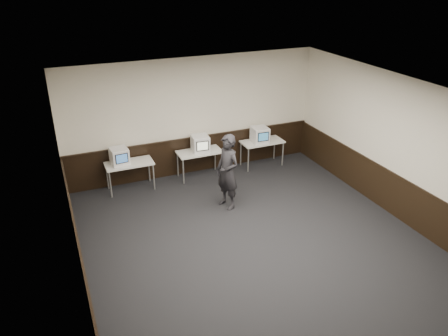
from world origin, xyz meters
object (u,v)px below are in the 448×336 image
object	(u,v)px
person	(228,172)
desk_left	(129,165)
desk_right	(262,143)
emac_left	(119,156)
desk_center	(199,154)
emac_right	(260,135)
emac_center	(200,144)

from	to	relation	value
person	desk_left	bearing A→B (deg)	-149.84
desk_right	person	distance (m)	2.57
emac_left	person	world-z (taller)	person
desk_right	emac_left	world-z (taller)	emac_left
desk_center	person	bearing A→B (deg)	-88.11
desk_center	emac_left	world-z (taller)	emac_left
desk_center	emac_right	bearing A→B (deg)	-1.03
person	desk_right	bearing A→B (deg)	116.36
person	emac_right	bearing A→B (deg)	117.44
emac_left	emac_center	size ratio (longest dim) A/B	0.96
desk_left	person	world-z (taller)	person
desk_right	desk_center	bearing A→B (deg)	180.00
emac_center	desk_center	bearing A→B (deg)	176.14
emac_left	emac_right	bearing A→B (deg)	-6.50
desk_left	desk_right	distance (m)	3.80
desk_left	emac_right	xyz separation A→B (m)	(3.70, -0.03, 0.29)
emac_right	desk_left	bearing A→B (deg)	-177.56
desk_left	desk_right	world-z (taller)	same
emac_left	desk_center	bearing A→B (deg)	-6.35
desk_right	emac_center	bearing A→B (deg)	-179.86
desk_center	emac_center	size ratio (longest dim) A/B	2.34
desk_left	person	size ratio (longest dim) A/B	0.65
desk_right	emac_left	xyz separation A→B (m)	(-4.02, 0.03, 0.28)
emac_center	person	world-z (taller)	person
emac_center	emac_left	bearing A→B (deg)	-175.50
desk_center	emac_center	xyz separation A→B (m)	(0.03, -0.00, 0.29)
emac_center	person	bearing A→B (deg)	-83.75
emac_left	emac_right	world-z (taller)	emac_right
desk_left	person	xyz separation A→B (m)	(1.96, -1.78, 0.24)
emac_left	emac_right	size ratio (longest dim) A/B	1.00
desk_left	emac_center	bearing A→B (deg)	-0.14
desk_center	emac_left	bearing A→B (deg)	179.31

